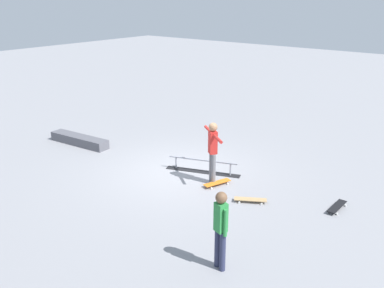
% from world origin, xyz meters
% --- Properties ---
extents(ground_plane, '(60.00, 60.00, 0.00)m').
position_xyz_m(ground_plane, '(0.00, 0.00, 0.00)').
color(ground_plane, gray).
extents(grind_rail, '(2.16, 0.98, 0.40)m').
position_xyz_m(grind_rail, '(-0.53, -0.45, 0.17)').
color(grind_rail, black).
rests_on(grind_rail, ground_plane).
extents(skate_ledge, '(2.37, 0.67, 0.30)m').
position_xyz_m(skate_ledge, '(4.23, 0.23, 0.15)').
color(skate_ledge, '#595960').
rests_on(skate_ledge, ground_plane).
extents(skater_main, '(1.15, 0.89, 1.71)m').
position_xyz_m(skater_main, '(-1.18, -0.01, 1.00)').
color(skater_main, slate).
rests_on(skater_main, ground_plane).
extents(skateboard_main, '(0.44, 0.82, 0.09)m').
position_xyz_m(skateboard_main, '(-1.38, 0.03, 0.07)').
color(skateboard_main, orange).
rests_on(skateboard_main, ground_plane).
extents(bystander_green_shirt, '(0.36, 0.24, 1.58)m').
position_xyz_m(bystander_green_shirt, '(-3.53, 3.02, 0.89)').
color(bystander_green_shirt, '#2D3351').
rests_on(bystander_green_shirt, ground_plane).
extents(loose_skateboard_natural, '(0.79, 0.58, 0.09)m').
position_xyz_m(loose_skateboard_natural, '(-2.60, 0.33, 0.07)').
color(loose_skateboard_natural, tan).
rests_on(loose_skateboard_natural, ground_plane).
extents(loose_skateboard_black, '(0.27, 0.80, 0.09)m').
position_xyz_m(loose_skateboard_black, '(-4.41, -0.64, 0.07)').
color(loose_skateboard_black, black).
rests_on(loose_skateboard_black, ground_plane).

